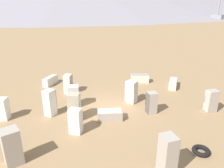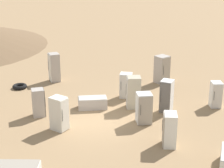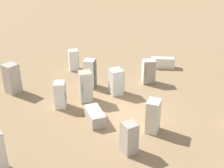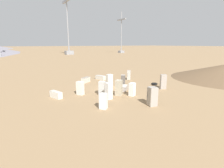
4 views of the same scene
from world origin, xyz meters
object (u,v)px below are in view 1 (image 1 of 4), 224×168
discarded_fridge_0 (74,96)px  discarded_fridge_14 (168,155)px  discarded_fridge_3 (151,103)px  discarded_fridge_6 (76,121)px  discarded_fridge_9 (173,83)px  discarded_fridge_11 (68,84)px  discarded_fridge_12 (74,107)px  discarded_fridge_8 (140,78)px  scrap_tire (201,151)px  discarded_fridge_10 (12,147)px  discarded_fridge_13 (211,101)px  discarded_fridge_7 (50,103)px  discarded_fridge_4 (50,81)px  discarded_fridge_2 (3,109)px  discarded_fridge_1 (110,115)px  discarded_fridge_5 (131,92)px

discarded_fridge_0 → discarded_fridge_14: (1.86, 8.21, 0.16)m
discarded_fridge_3 → discarded_fridge_14: (4.49, 3.31, 0.20)m
discarded_fridge_6 → discarded_fridge_14: (-0.40, 5.54, 0.19)m
discarded_fridge_14 → discarded_fridge_9: bearing=144.0°
discarded_fridge_11 → discarded_fridge_12: 4.52m
discarded_fridge_8 → scrap_tire: bearing=-166.2°
discarded_fridge_10 → discarded_fridge_13: discarded_fridge_10 is taller
discarded_fridge_6 → discarded_fridge_7: size_ratio=0.84×
discarded_fridge_4 → scrap_tire: size_ratio=1.91×
discarded_fridge_8 → discarded_fridge_11: (5.92, -3.25, 0.39)m
discarded_fridge_2 → discarded_fridge_10: size_ratio=0.80×
discarded_fridge_13 → discarded_fridge_2: bearing=81.1°
discarded_fridge_10 → discarded_fridge_12: discarded_fridge_10 is taller
discarded_fridge_6 → discarded_fridge_10: 3.64m
scrap_tire → discarded_fridge_14: bearing=-18.9°
discarded_fridge_1 → discarded_fridge_11: 5.60m
discarded_fridge_6 → discarded_fridge_11: (-3.60, -4.86, 0.02)m
discarded_fridge_14 → discarded_fridge_4: bearing=-163.2°
discarded_fridge_2 → discarded_fridge_14: 10.59m
discarded_fridge_8 → discarded_fridge_5: bearing=168.2°
discarded_fridge_4 → discarded_fridge_14: 13.62m
discarded_fridge_0 → discarded_fridge_14: 8.42m
discarded_fridge_2 → discarded_fridge_3: bearing=5.7°
discarded_fridge_4 → discarded_fridge_5: size_ratio=1.03×
discarded_fridge_3 → scrap_tire: discarded_fridge_3 is taller
discarded_fridge_3 → discarded_fridge_9: (-5.40, -0.83, -0.41)m
discarded_fridge_3 → discarded_fridge_4: 9.93m
discarded_fridge_3 → discarded_fridge_10: bearing=109.7°
discarded_fridge_6 → discarded_fridge_11: bearing=118.3°
discarded_fridge_2 → scrap_tire: discarded_fridge_2 is taller
discarded_fridge_1 → discarded_fridge_0: bearing=-130.6°
discarded_fridge_6 → discarded_fridge_8: 9.66m
discarded_fridge_1 → discarded_fridge_8: 7.45m
discarded_fridge_3 → discarded_fridge_7: 6.84m
discarded_fridge_2 → discarded_fridge_13: bearing=5.0°
discarded_fridge_11 → discarded_fridge_12: (2.63, 3.68, 0.12)m
discarded_fridge_13 → discarded_fridge_14: size_ratio=0.82×
discarded_fridge_6 → discarded_fridge_14: size_ratio=0.80×
discarded_fridge_3 → discarded_fridge_14: size_ratio=0.79×
discarded_fridge_1 → discarded_fridge_6: 2.51m
discarded_fridge_1 → discarded_fridge_14: (2.00, 4.94, 0.64)m
discarded_fridge_3 → discarded_fridge_4: discarded_fridge_3 is taller
discarded_fridge_2 → discarded_fridge_0: bearing=24.4°
discarded_fridge_11 → discarded_fridge_13: discarded_fridge_13 is taller
discarded_fridge_1 → discarded_fridge_12: bearing=-94.2°
discarded_fridge_1 → discarded_fridge_7: discarded_fridge_7 is taller
discarded_fridge_1 → discarded_fridge_5: bearing=143.8°
discarded_fridge_1 → discarded_fridge_4: size_ratio=0.96×
discarded_fridge_12 → discarded_fridge_14: discarded_fridge_14 is taller
discarded_fridge_1 → discarded_fridge_10: size_ratio=0.92×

